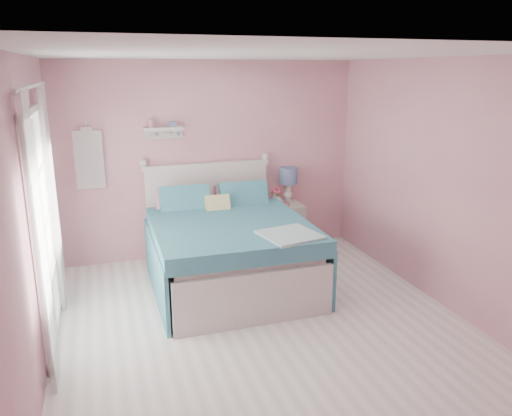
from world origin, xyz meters
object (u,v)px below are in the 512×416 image
nightstand (285,227)px  teacup (285,205)px  bed (227,250)px  vase (276,199)px  table_lamp (288,178)px

nightstand → teacup: teacup is taller
bed → vase: bearing=43.0°
nightstand → table_lamp: 0.69m
nightstand → bed: bearing=-140.9°
teacup → bed: bearing=-145.6°
nightstand → teacup: size_ratio=6.19×
bed → table_lamp: (1.13, 0.93, 0.60)m
table_lamp → bed: bearing=-140.4°
bed → teacup: size_ratio=20.46×
nightstand → teacup: bearing=-109.1°
nightstand → teacup: 0.42m
bed → table_lamp: bed is taller
table_lamp → vase: table_lamp is taller
nightstand → teacup: (-0.06, -0.18, 0.38)m
bed → nightstand: bed is taller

